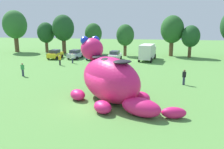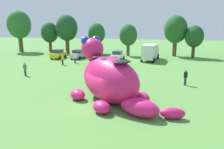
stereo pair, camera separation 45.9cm
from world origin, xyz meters
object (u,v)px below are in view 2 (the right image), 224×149
(car_blue, at_px, (96,55))
(spectator_by_cars, at_px, (62,60))
(spectator_near_inflatable, at_px, (185,78))
(spectator_wandering, at_px, (75,58))
(car_yellow, at_px, (58,54))
(spectator_mid_field, at_px, (25,69))
(giant_inflatable_creature, at_px, (110,79))
(box_truck, at_px, (150,52))
(car_silver, at_px, (78,54))
(car_white, at_px, (118,55))

(car_blue, height_order, spectator_by_cars, car_blue)
(spectator_near_inflatable, bearing_deg, spectator_wandering, 147.60)
(car_yellow, height_order, spectator_mid_field, car_yellow)
(giant_inflatable_creature, bearing_deg, spectator_by_cars, 126.43)
(car_yellow, bearing_deg, spectator_by_cars, -59.82)
(box_truck, bearing_deg, car_yellow, -176.06)
(spectator_by_cars, bearing_deg, spectator_near_inflatable, -25.21)
(car_silver, bearing_deg, car_yellow, -170.44)
(car_white, relative_size, spectator_by_cars, 2.46)
(car_yellow, distance_m, car_silver, 3.91)
(car_yellow, xyz_separation_m, spectator_mid_field, (2.27, -14.70, -0.01))
(giant_inflatable_creature, xyz_separation_m, spectator_mid_field, (-12.89, 7.23, -1.16))
(spectator_near_inflatable, bearing_deg, spectator_mid_field, 178.63)
(giant_inflatable_creature, xyz_separation_m, spectator_wandering, (-10.01, 17.54, -1.16))
(spectator_mid_field, bearing_deg, spectator_by_cars, 79.37)
(car_white, bearing_deg, spectator_by_cars, -138.75)
(car_blue, relative_size, spectator_mid_field, 2.42)
(giant_inflatable_creature, distance_m, car_silver, 25.28)
(car_white, bearing_deg, giant_inflatable_creature, -81.06)
(giant_inflatable_creature, height_order, box_truck, giant_inflatable_creature)
(box_truck, height_order, spectator_wandering, box_truck)
(car_white, bearing_deg, car_yellow, -178.31)
(car_white, bearing_deg, spectator_wandering, -143.96)
(car_blue, bearing_deg, car_yellow, -176.63)
(car_yellow, bearing_deg, spectator_mid_field, -81.21)
(spectator_near_inflatable, bearing_deg, car_white, 124.04)
(car_yellow, distance_m, spectator_wandering, 6.77)
(giant_inflatable_creature, bearing_deg, car_white, 98.94)
(spectator_near_inflatable, xyz_separation_m, spectator_wandering, (-16.99, 10.79, 0.00))
(spectator_by_cars, bearing_deg, car_silver, 89.58)
(car_blue, height_order, spectator_mid_field, car_blue)
(box_truck, relative_size, spectator_near_inflatable, 3.88)
(giant_inflatable_creature, relative_size, spectator_by_cars, 5.87)
(car_yellow, bearing_deg, giant_inflatable_creature, -55.34)
(car_blue, distance_m, box_truck, 10.19)
(car_silver, xyz_separation_m, spectator_wandering, (1.29, -5.04, -0.01))
(spectator_near_inflatable, relative_size, spectator_mid_field, 1.00)
(car_yellow, relative_size, car_blue, 0.99)
(spectator_near_inflatable, distance_m, spectator_mid_field, 19.88)
(spectator_near_inflatable, bearing_deg, box_truck, 105.51)
(car_white, bearing_deg, spectator_near_inflatable, -55.96)
(car_silver, xyz_separation_m, spectator_near_inflatable, (18.29, -15.83, -0.01))
(car_silver, relative_size, car_white, 1.01)
(car_silver, height_order, spectator_near_inflatable, car_silver)
(spectator_near_inflatable, distance_m, spectator_by_cars, 20.27)
(spectator_mid_field, height_order, spectator_wandering, same)
(car_white, bearing_deg, car_silver, 177.75)
(car_silver, bearing_deg, box_truck, 2.34)
(box_truck, bearing_deg, car_blue, -175.64)
(box_truck, bearing_deg, car_white, -171.68)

